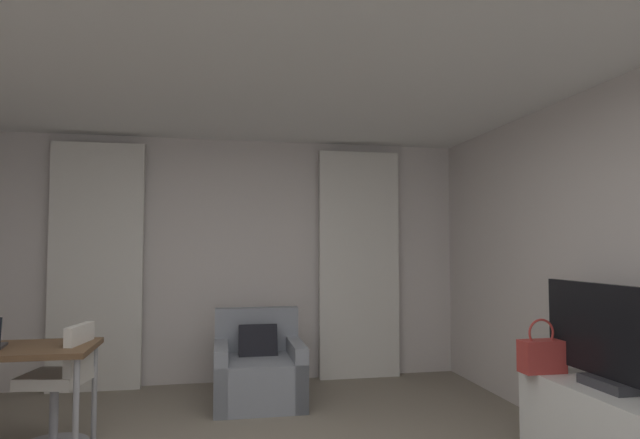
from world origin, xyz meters
name	(u,v)px	position (x,y,z in m)	size (l,w,h in m)	color
wall_window	(234,259)	(0.00, 3.03, 1.30)	(5.12, 0.06, 2.60)	silver
ceiling	(253,23)	(0.00, 0.00, 2.63)	(5.12, 6.12, 0.06)	white
curtain_left_panel	(96,265)	(-1.38, 2.90, 1.25)	(0.90, 0.06, 2.50)	silver
curtain_right_panel	(359,264)	(1.38, 2.90, 1.25)	(0.90, 0.06, 2.50)	silver
armchair	(258,372)	(0.21, 2.19, 0.28)	(0.81, 0.81, 0.84)	gray
desk_chair	(60,394)	(-1.26, 1.33, 0.39)	(0.48, 0.48, 0.88)	gray
tv_console	(614,438)	(2.19, 0.08, 0.29)	(0.48, 1.27, 0.57)	white
tv_flatscreen	(609,339)	(2.19, 0.09, 0.88)	(0.20, 1.12, 0.63)	#333338
handbag_primary	(542,355)	(2.03, 0.55, 0.69)	(0.30, 0.14, 0.37)	#B73833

